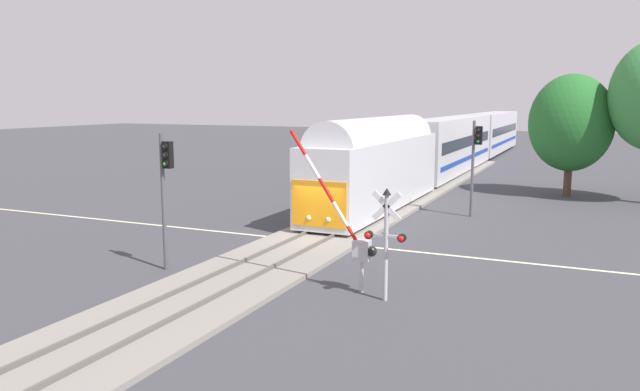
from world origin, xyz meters
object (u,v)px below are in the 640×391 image
object	(u,v)px
crossing_gate_near	(354,237)
crossing_signal_mast	(386,233)
traffic_signal_median	(165,179)
oak_far_right	(571,123)
traffic_signal_far_side	(476,153)
commuter_train	(455,142)

from	to	relation	value
crossing_gate_near	crossing_signal_mast	distance (m)	1.44
crossing_signal_mast	traffic_signal_median	size ratio (longest dim) A/B	0.71
oak_far_right	traffic_signal_far_side	bearing A→B (deg)	-113.45
traffic_signal_far_side	oak_far_right	distance (m)	11.19
commuter_train	traffic_signal_far_side	distance (m)	21.75
traffic_signal_far_side	traffic_signal_median	bearing A→B (deg)	-118.79
commuter_train	traffic_signal_far_side	world-z (taller)	commuter_train
traffic_signal_far_side	oak_far_right	bearing A→B (deg)	66.55
oak_far_right	commuter_train	bearing A→B (deg)	132.58
commuter_train	traffic_signal_median	size ratio (longest dim) A/B	12.10
traffic_signal_median	crossing_gate_near	bearing A→B (deg)	3.67
commuter_train	traffic_signal_median	distance (m)	36.90
crossing_gate_near	crossing_signal_mast	size ratio (longest dim) A/B	1.47
crossing_gate_near	traffic_signal_median	bearing A→B (deg)	-176.33
crossing_signal_mast	oak_far_right	distance (m)	26.50
traffic_signal_far_side	oak_far_right	size ratio (longest dim) A/B	0.65
commuter_train	crossing_signal_mast	bearing A→B (deg)	-81.41
crossing_gate_near	traffic_signal_median	size ratio (longest dim) A/B	1.04
oak_far_right	crossing_signal_mast	bearing A→B (deg)	-99.58
crossing_signal_mast	oak_far_right	world-z (taller)	oak_far_right
crossing_gate_near	traffic_signal_median	xyz separation A→B (m)	(-7.41, -0.48, 1.63)
crossing_signal_mast	traffic_signal_median	world-z (taller)	traffic_signal_median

